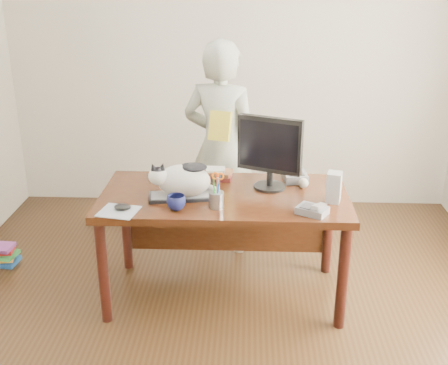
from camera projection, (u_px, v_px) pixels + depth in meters
room at (219, 131)px, 2.85m from camera, size 4.50×4.50×4.50m
desk at (225, 210)px, 3.75m from camera, size 1.60×0.80×0.75m
keyboard at (184, 196)px, 3.56m from camera, size 0.47×0.23×0.03m
cat at (182, 179)px, 3.52m from camera, size 0.44×0.27×0.25m
monitor at (270, 149)px, 3.61m from camera, size 0.42×0.28×0.49m
pen_cup at (216, 198)px, 3.40m from camera, size 0.11×0.11×0.23m
mousepad at (119, 211)px, 3.37m from camera, size 0.26×0.24×0.01m
mouse at (122, 207)px, 3.38m from camera, size 0.11×0.08×0.04m
coffee_mug at (176, 202)px, 3.39m from camera, size 0.15×0.15×0.09m
phone at (313, 210)px, 3.33m from camera, size 0.21×0.19×0.08m
speaker at (334, 187)px, 3.48m from camera, size 0.11×0.12×0.19m
baseball at (303, 183)px, 3.71m from camera, size 0.07×0.07×0.07m
book_stack at (217, 174)px, 3.87m from camera, size 0.22×0.17×0.08m
calculator at (295, 176)px, 3.85m from camera, size 0.18×0.22×0.06m
person at (221, 148)px, 4.27m from camera, size 0.69×0.56×1.65m
held_book at (220, 126)px, 4.03m from camera, size 0.18×0.14×0.22m
book_pile_b at (1, 255)px, 4.27m from camera, size 0.26×0.20×0.15m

